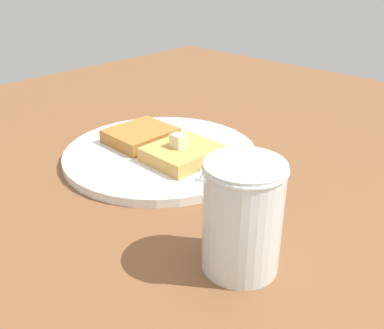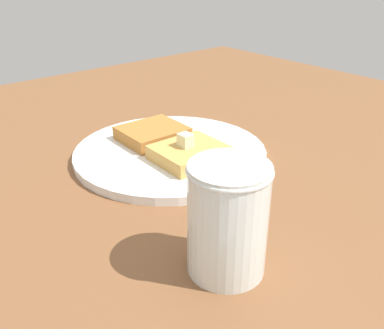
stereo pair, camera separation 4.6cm
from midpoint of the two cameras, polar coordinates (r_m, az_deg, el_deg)
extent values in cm
cube|color=brown|center=(60.75, -0.70, 0.89)|extent=(107.93, 107.93, 2.01)
cylinder|color=white|center=(58.52, -6.45, 1.36)|extent=(26.12, 26.12, 1.12)
torus|color=brown|center=(58.45, -6.46, 1.50)|extent=(26.12, 26.12, 0.80)
cube|color=tan|center=(54.91, -3.73, 1.44)|extent=(7.86, 8.81, 1.84)
cube|color=#B27231|center=(61.06, -9.05, 3.81)|extent=(7.86, 8.81, 1.84)
cube|color=beige|center=(54.19, -4.31, 3.13)|extent=(1.74, 1.57, 1.72)
cube|color=silver|center=(59.39, 1.47, 2.70)|extent=(5.86, 9.07, 0.36)
cube|color=silver|center=(53.71, 0.12, 0.02)|extent=(3.32, 3.53, 0.36)
cube|color=silver|center=(50.95, 0.28, -1.53)|extent=(1.90, 2.92, 0.36)
cube|color=silver|center=(51.05, -0.32, -1.47)|extent=(1.90, 2.92, 0.36)
cube|color=silver|center=(51.17, -0.92, -1.40)|extent=(1.90, 2.92, 0.36)
cube|color=silver|center=(51.29, -1.52, -1.34)|extent=(1.90, 2.92, 0.36)
cylinder|color=#391B07|center=(37.54, 3.01, -9.65)|extent=(6.29, 6.29, 6.19)
cylinder|color=silver|center=(36.40, 3.08, -7.11)|extent=(6.84, 6.84, 10.18)
torus|color=silver|center=(34.06, 3.27, -0.59)|extent=(7.06, 7.06, 0.50)
camera|label=1|loc=(0.02, -92.86, -1.42)|focal=40.00mm
camera|label=2|loc=(0.02, 87.14, 1.42)|focal=40.00mm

